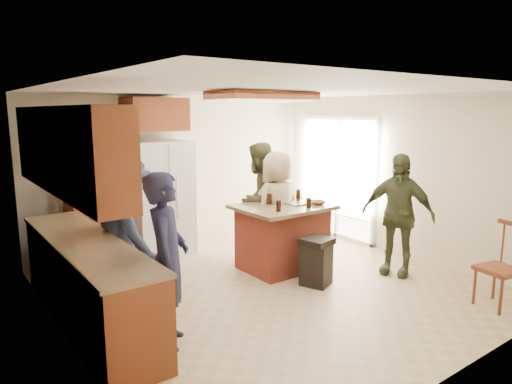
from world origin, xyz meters
TOP-DOWN VIEW (x-y plane):
  - room_shell at (4.37, 1.64)m, footprint 8.00×5.20m
  - person_front_left at (-1.71, -0.54)m, footprint 0.71×0.77m
  - person_behind_left at (0.65, 1.15)m, footprint 1.01×0.85m
  - person_behind_right at (0.71, 0.75)m, footprint 0.87×0.62m
  - person_side_right at (1.71, -0.62)m, footprint 0.84×1.11m
  - person_counter at (-1.68, 0.58)m, footprint 0.64×1.19m
  - left_cabinetry at (-2.24, 0.40)m, footprint 0.64×3.00m
  - back_wall_units at (-1.33, 2.20)m, footprint 1.80×0.60m
  - refrigerator at (-0.55, 2.12)m, footprint 0.90×0.76m
  - kitchen_island at (0.59, 0.49)m, footprint 1.28×1.03m
  - island_items at (0.83, 0.37)m, footprint 0.93×0.63m
  - trash_bin at (0.53, -0.28)m, footprint 0.45×0.45m
  - spindle_chair at (1.76, -2.03)m, footprint 0.49×0.49m

SIDE VIEW (x-z plane):
  - trash_bin at x=0.53m, z-range 0.00..0.63m
  - spindle_chair at x=1.76m, z-range -0.04..0.95m
  - kitchen_island at x=0.59m, z-range 0.01..0.94m
  - person_behind_right at x=0.71m, z-range 0.00..1.68m
  - person_side_right at x=1.71m, z-range 0.00..1.70m
  - person_front_left at x=-1.71m, z-range 0.00..1.70m
  - room_shell at x=4.37m, z-range -1.63..3.37m
  - person_counter at x=-1.68m, z-range 0.00..1.78m
  - person_behind_left at x=0.65m, z-range 0.00..1.78m
  - refrigerator at x=-0.55m, z-range 0.00..1.80m
  - left_cabinetry at x=-2.24m, z-range -0.19..2.11m
  - island_items at x=0.83m, z-range 0.90..1.05m
  - back_wall_units at x=-1.33m, z-range 0.15..2.60m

